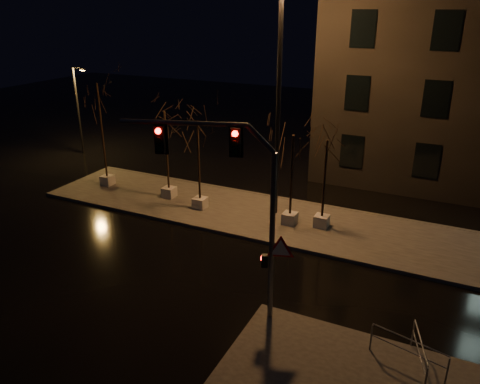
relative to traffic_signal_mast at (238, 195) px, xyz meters
The scene contains 12 objects.
ground 5.97m from the traffic_signal_mast, 152.25° to the left, with size 90.00×90.00×0.00m, color black.
median 9.64m from the traffic_signal_mast, 113.95° to the left, with size 22.00×5.00×0.15m, color #413F3A.
tree_0 14.56m from the traffic_signal_mast, 147.49° to the left, with size 1.80×1.80×6.05m.
tree_1 11.16m from the traffic_signal_mast, 135.62° to the left, with size 1.80×1.80×4.86m.
tree_2 9.24m from the traffic_signal_mast, 128.16° to the left, with size 1.80×1.80×4.69m.
tree_3 7.54m from the traffic_signal_mast, 96.47° to the left, with size 1.80×1.80×4.50m.
tree_4 7.91m from the traffic_signal_mast, 85.46° to the left, with size 1.80×1.80×4.33m.
traffic_signal_mast is the anchor object (origin of this frame).
streetlight_main 8.80m from the traffic_signal_mast, 103.15° to the left, with size 2.74×0.45×10.96m.
streetlight_far 22.28m from the traffic_signal_mast, 145.85° to the left, with size 1.19×0.28×6.08m.
guard_rail_a 6.63m from the traffic_signal_mast, ahead, with size 2.21×0.60×0.98m.
guard_rail_b 6.89m from the traffic_signal_mast, ahead, with size 0.59×1.97×0.97m.
Camera 1 is at (9.26, -13.80, 9.91)m, focal length 35.00 mm.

